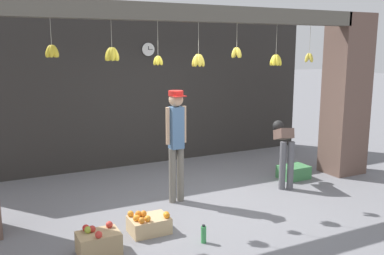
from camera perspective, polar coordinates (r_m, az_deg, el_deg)
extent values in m
plane|color=slate|center=(6.77, 1.49, -10.08)|extent=(60.00, 60.00, 0.00)
cube|color=#2D2B28|center=(8.79, -6.61, 4.76)|extent=(7.72, 0.12, 3.00)
cube|color=brown|center=(8.59, 19.86, 4.06)|extent=(0.70, 0.60, 3.00)
cube|color=#5B564C|center=(6.45, 1.10, 14.95)|extent=(5.82, 0.24, 0.24)
cylinder|color=#B2AD99|center=(5.78, -18.32, 12.06)|extent=(0.01, 0.01, 0.33)
ellipsoid|color=yellow|center=(5.79, -17.74, 9.66)|extent=(0.12, 0.06, 0.18)
ellipsoid|color=yellow|center=(5.82, -17.96, 9.65)|extent=(0.10, 0.11, 0.19)
ellipsoid|color=yellow|center=(5.82, -18.34, 9.63)|extent=(0.08, 0.12, 0.18)
ellipsoid|color=yellow|center=(5.79, -18.60, 9.62)|extent=(0.11, 0.09, 0.19)
ellipsoid|color=yellow|center=(5.76, -18.55, 9.61)|extent=(0.11, 0.09, 0.19)
ellipsoid|color=yellow|center=(5.74, -18.21, 9.63)|extent=(0.08, 0.12, 0.18)
ellipsoid|color=yellow|center=(5.75, -17.85, 9.65)|extent=(0.10, 0.11, 0.19)
cylinder|color=#B2AD99|center=(5.92, -10.70, 12.22)|extent=(0.01, 0.01, 0.36)
ellipsoid|color=yellow|center=(5.94, -10.14, 9.61)|extent=(0.13, 0.07, 0.20)
ellipsoid|color=yellow|center=(5.97, -10.43, 9.60)|extent=(0.11, 0.12, 0.21)
ellipsoid|color=yellow|center=(5.97, -10.85, 9.59)|extent=(0.09, 0.13, 0.21)
ellipsoid|color=yellow|center=(5.93, -11.10, 9.57)|extent=(0.13, 0.10, 0.21)
ellipsoid|color=yellow|center=(5.89, -10.98, 9.57)|extent=(0.13, 0.10, 0.21)
ellipsoid|color=yellow|center=(5.87, -10.58, 9.58)|extent=(0.09, 0.13, 0.21)
ellipsoid|color=yellow|center=(5.89, -10.21, 9.60)|extent=(0.11, 0.12, 0.21)
cylinder|color=#B2AD99|center=(6.14, -4.59, 11.76)|extent=(0.01, 0.01, 0.48)
ellipsoid|color=yellow|center=(6.15, -4.22, 8.90)|extent=(0.10, 0.05, 0.15)
ellipsoid|color=yellow|center=(6.18, -4.50, 8.90)|extent=(0.08, 0.09, 0.16)
ellipsoid|color=yellow|center=(6.16, -4.82, 8.90)|extent=(0.08, 0.09, 0.16)
ellipsoid|color=yellow|center=(6.13, -4.87, 8.88)|extent=(0.10, 0.05, 0.15)
ellipsoid|color=yellow|center=(6.10, -4.59, 8.88)|extent=(0.08, 0.09, 0.16)
ellipsoid|color=yellow|center=(6.12, -4.27, 8.89)|extent=(0.08, 0.09, 0.16)
cylinder|color=#B2AD99|center=(6.39, 0.87, 11.83)|extent=(0.01, 0.01, 0.46)
ellipsoid|color=gold|center=(6.41, 1.28, 8.93)|extent=(0.14, 0.07, 0.21)
ellipsoid|color=gold|center=(6.44, 0.96, 8.94)|extent=(0.12, 0.12, 0.22)
ellipsoid|color=gold|center=(6.43, 0.57, 8.94)|extent=(0.09, 0.13, 0.21)
ellipsoid|color=gold|center=(6.39, 0.40, 8.93)|extent=(0.13, 0.10, 0.22)
ellipsoid|color=gold|center=(6.35, 0.59, 8.92)|extent=(0.13, 0.10, 0.22)
ellipsoid|color=gold|center=(6.34, 0.98, 8.91)|extent=(0.09, 0.13, 0.21)
ellipsoid|color=gold|center=(6.37, 1.29, 8.92)|extent=(0.12, 0.12, 0.22)
cylinder|color=#B2AD99|center=(6.80, 6.01, 12.12)|extent=(0.01, 0.01, 0.37)
ellipsoid|color=gold|center=(6.82, 6.30, 9.89)|extent=(0.12, 0.07, 0.18)
ellipsoid|color=gold|center=(6.84, 5.76, 9.90)|extent=(0.07, 0.12, 0.18)
ellipsoid|color=gold|center=(6.77, 5.63, 9.89)|extent=(0.12, 0.07, 0.18)
ellipsoid|color=gold|center=(6.76, 6.18, 9.88)|extent=(0.07, 0.12, 0.18)
cylinder|color=#B2AD99|center=(7.22, 11.21, 11.44)|extent=(0.01, 0.01, 0.48)
ellipsoid|color=yellow|center=(7.25, 11.44, 8.80)|extent=(0.13, 0.07, 0.20)
ellipsoid|color=yellow|center=(7.27, 11.12, 8.82)|extent=(0.11, 0.12, 0.21)
ellipsoid|color=yellow|center=(7.25, 10.81, 8.83)|extent=(0.09, 0.13, 0.21)
ellipsoid|color=yellow|center=(7.21, 10.72, 8.82)|extent=(0.13, 0.10, 0.21)
ellipsoid|color=yellow|center=(7.18, 10.93, 8.80)|extent=(0.13, 0.10, 0.21)
ellipsoid|color=yellow|center=(7.18, 11.29, 8.79)|extent=(0.09, 0.13, 0.21)
ellipsoid|color=yellow|center=(7.21, 11.51, 8.79)|extent=(0.11, 0.12, 0.21)
cylinder|color=#B2AD99|center=(7.64, 15.46, 11.28)|extent=(0.01, 0.01, 0.46)
ellipsoid|color=yellow|center=(7.67, 15.59, 8.96)|extent=(0.11, 0.06, 0.18)
ellipsoid|color=yellow|center=(7.67, 15.13, 8.98)|extent=(0.06, 0.11, 0.18)
ellipsoid|color=yellow|center=(7.61, 15.10, 8.97)|extent=(0.11, 0.06, 0.18)
ellipsoid|color=yellow|center=(7.61, 15.57, 8.95)|extent=(0.06, 0.11, 0.18)
cylinder|color=#6B665B|center=(6.74, -1.55, -6.28)|extent=(0.11, 0.11, 0.86)
cylinder|color=#6B665B|center=(6.68, -2.63, -6.44)|extent=(0.11, 0.11, 0.86)
cube|color=#4C7099|center=(6.53, -2.13, -0.03)|extent=(0.21, 0.18, 0.65)
cylinder|color=tan|center=(6.59, -1.05, 0.41)|extent=(0.06, 0.06, 0.57)
cylinder|color=tan|center=(6.46, -3.24, 0.20)|extent=(0.06, 0.06, 0.57)
sphere|color=tan|center=(6.46, -2.16, 3.76)|extent=(0.22, 0.22, 0.22)
cylinder|color=red|center=(6.45, -2.16, 4.59)|extent=(0.23, 0.23, 0.08)
cube|color=red|center=(6.36, -1.71, 4.20)|extent=(0.19, 0.13, 0.01)
cylinder|color=#56565B|center=(7.45, 11.97, -5.00)|extent=(0.11, 0.11, 0.83)
cylinder|color=#56565B|center=(7.48, 13.01, -4.96)|extent=(0.11, 0.11, 0.83)
cube|color=brown|center=(7.62, 12.09, -0.86)|extent=(0.45, 0.65, 0.32)
sphere|color=black|center=(7.97, 11.42, 0.23)|extent=(0.20, 0.20, 0.20)
cube|color=tan|center=(5.78, -5.75, -12.78)|extent=(0.51, 0.39, 0.21)
sphere|color=orange|center=(5.78, -8.19, -11.32)|extent=(0.08, 0.08, 0.08)
sphere|color=orange|center=(5.68, -3.39, -11.62)|extent=(0.08, 0.08, 0.08)
sphere|color=orange|center=(5.63, -7.45, -11.90)|extent=(0.08, 0.08, 0.08)
sphere|color=orange|center=(5.63, -7.34, -11.90)|extent=(0.08, 0.08, 0.08)
sphere|color=orange|center=(5.71, -3.45, -11.50)|extent=(0.08, 0.08, 0.08)
sphere|color=orange|center=(5.76, -6.47, -11.34)|extent=(0.08, 0.08, 0.08)
sphere|color=orange|center=(5.56, -6.73, -12.20)|extent=(0.08, 0.08, 0.08)
sphere|color=orange|center=(5.76, -7.16, -11.35)|extent=(0.08, 0.08, 0.08)
sphere|color=orange|center=(5.60, -5.95, -12.00)|extent=(0.08, 0.08, 0.08)
cube|color=tan|center=(5.33, -12.33, -14.82)|extent=(0.49, 0.34, 0.26)
sphere|color=red|center=(5.14, -12.34, -13.79)|extent=(0.08, 0.08, 0.08)
sphere|color=red|center=(5.30, -13.19, -13.04)|extent=(0.08, 0.08, 0.08)
sphere|color=red|center=(5.38, -10.97, -12.60)|extent=(0.08, 0.08, 0.08)
sphere|color=red|center=(5.34, -13.96, -12.87)|extent=(0.08, 0.08, 0.08)
sphere|color=#99B238|center=(5.29, -13.71, -13.12)|extent=(0.08, 0.08, 0.08)
cube|color=#42844C|center=(8.17, 13.38, -5.80)|extent=(0.52, 0.40, 0.24)
cylinder|color=#38934C|center=(5.48, 1.56, -14.09)|extent=(0.07, 0.07, 0.21)
cylinder|color=black|center=(5.43, 1.56, -12.96)|extent=(0.04, 0.04, 0.02)
cylinder|color=black|center=(8.71, -5.88, 10.32)|extent=(0.27, 0.01, 0.27)
cylinder|color=white|center=(8.70, -5.85, 10.32)|extent=(0.26, 0.02, 0.26)
cube|color=black|center=(8.69, -5.82, 10.50)|extent=(0.01, 0.01, 0.07)
cube|color=black|center=(8.70, -5.57, 10.32)|extent=(0.10, 0.01, 0.01)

